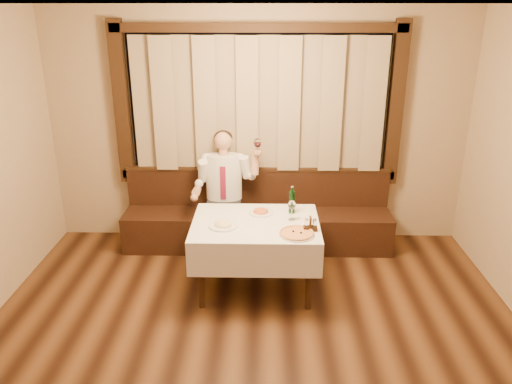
{
  "coord_description": "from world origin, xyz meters",
  "views": [
    {
      "loc": [
        0.1,
        -2.85,
        2.81
      ],
      "look_at": [
        0.0,
        1.9,
        1.0
      ],
      "focal_mm": 35.0,
      "sensor_mm": 36.0,
      "label": 1
    }
  ],
  "objects_px": {
    "pasta_red": "(261,210)",
    "pasta_cream": "(223,223)",
    "dining_table": "(256,231)",
    "cruet_caddy": "(310,226)",
    "seated_man": "(224,183)",
    "green_bottle": "(292,202)",
    "pizza": "(297,233)",
    "banquette": "(257,221)"
  },
  "relations": [
    {
      "from": "pasta_red",
      "to": "pasta_cream",
      "type": "bearing_deg",
      "value": -137.08
    },
    {
      "from": "dining_table",
      "to": "cruet_caddy",
      "type": "relative_size",
      "value": 8.99
    },
    {
      "from": "dining_table",
      "to": "pasta_cream",
      "type": "height_order",
      "value": "pasta_cream"
    },
    {
      "from": "pasta_cream",
      "to": "dining_table",
      "type": "bearing_deg",
      "value": 20.23
    },
    {
      "from": "cruet_caddy",
      "to": "seated_man",
      "type": "xyz_separation_m",
      "value": [
        -0.92,
        1.12,
        0.02
      ]
    },
    {
      "from": "dining_table",
      "to": "green_bottle",
      "type": "xyz_separation_m",
      "value": [
        0.37,
        0.24,
        0.23
      ]
    },
    {
      "from": "dining_table",
      "to": "seated_man",
      "type": "height_order",
      "value": "seated_man"
    },
    {
      "from": "pasta_red",
      "to": "cruet_caddy",
      "type": "relative_size",
      "value": 1.82
    },
    {
      "from": "green_bottle",
      "to": "pasta_red",
      "type": "bearing_deg",
      "value": -176.82
    },
    {
      "from": "seated_man",
      "to": "pizza",
      "type": "bearing_deg",
      "value": -57.3
    },
    {
      "from": "dining_table",
      "to": "green_bottle",
      "type": "distance_m",
      "value": 0.5
    },
    {
      "from": "seated_man",
      "to": "cruet_caddy",
      "type": "bearing_deg",
      "value": -50.63
    },
    {
      "from": "banquette",
      "to": "pizza",
      "type": "height_order",
      "value": "banquette"
    },
    {
      "from": "green_bottle",
      "to": "cruet_caddy",
      "type": "height_order",
      "value": "green_bottle"
    },
    {
      "from": "banquette",
      "to": "green_bottle",
      "type": "bearing_deg",
      "value": -64.72
    },
    {
      "from": "pasta_cream",
      "to": "cruet_caddy",
      "type": "distance_m",
      "value": 0.85
    },
    {
      "from": "seated_man",
      "to": "pasta_red",
      "type": "bearing_deg",
      "value": -58.31
    },
    {
      "from": "pizza",
      "to": "green_bottle",
      "type": "height_order",
      "value": "green_bottle"
    },
    {
      "from": "banquette",
      "to": "pizza",
      "type": "xyz_separation_m",
      "value": [
        0.39,
        -1.31,
        0.46
      ]
    },
    {
      "from": "banquette",
      "to": "seated_man",
      "type": "height_order",
      "value": "seated_man"
    },
    {
      "from": "pasta_red",
      "to": "seated_man",
      "type": "distance_m",
      "value": 0.84
    },
    {
      "from": "green_bottle",
      "to": "cruet_caddy",
      "type": "distance_m",
      "value": 0.46
    },
    {
      "from": "banquette",
      "to": "cruet_caddy",
      "type": "distance_m",
      "value": 1.41
    },
    {
      "from": "pasta_red",
      "to": "pizza",
      "type": "bearing_deg",
      "value": -55.92
    },
    {
      "from": "banquette",
      "to": "pizza",
      "type": "bearing_deg",
      "value": -73.29
    },
    {
      "from": "dining_table",
      "to": "cruet_caddy",
      "type": "xyz_separation_m",
      "value": [
        0.53,
        -0.19,
        0.16
      ]
    },
    {
      "from": "pasta_red",
      "to": "pasta_cream",
      "type": "height_order",
      "value": "pasta_cream"
    },
    {
      "from": "banquette",
      "to": "cruet_caddy",
      "type": "xyz_separation_m",
      "value": [
        0.53,
        -1.21,
        0.5
      ]
    },
    {
      "from": "banquette",
      "to": "pasta_cream",
      "type": "bearing_deg",
      "value": -105.36
    },
    {
      "from": "pasta_cream",
      "to": "seated_man",
      "type": "bearing_deg",
      "value": 94.24
    },
    {
      "from": "banquette",
      "to": "cruet_caddy",
      "type": "bearing_deg",
      "value": -66.38
    },
    {
      "from": "banquette",
      "to": "pasta_red",
      "type": "height_order",
      "value": "banquette"
    },
    {
      "from": "banquette",
      "to": "green_bottle",
      "type": "distance_m",
      "value": 1.04
    },
    {
      "from": "banquette",
      "to": "seated_man",
      "type": "bearing_deg",
      "value": -167.04
    },
    {
      "from": "banquette",
      "to": "dining_table",
      "type": "height_order",
      "value": "banquette"
    },
    {
      "from": "green_bottle",
      "to": "cruet_caddy",
      "type": "xyz_separation_m",
      "value": [
        0.16,
        -0.43,
        -0.08
      ]
    },
    {
      "from": "pizza",
      "to": "seated_man",
      "type": "height_order",
      "value": "seated_man"
    },
    {
      "from": "banquette",
      "to": "pasta_red",
      "type": "relative_size",
      "value": 12.41
    },
    {
      "from": "pizza",
      "to": "pasta_red",
      "type": "bearing_deg",
      "value": 124.08
    },
    {
      "from": "pizza",
      "to": "cruet_caddy",
      "type": "bearing_deg",
      "value": 36.18
    },
    {
      "from": "pizza",
      "to": "banquette",
      "type": "bearing_deg",
      "value": 106.71
    },
    {
      "from": "pasta_cream",
      "to": "cruet_caddy",
      "type": "height_order",
      "value": "cruet_caddy"
    }
  ]
}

